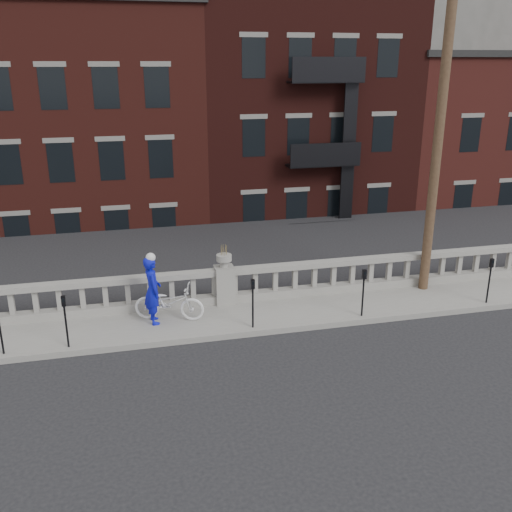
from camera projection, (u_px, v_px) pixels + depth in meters
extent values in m
plane|color=black|center=(256.00, 375.00, 13.09)|extent=(120.00, 120.00, 0.00)
cube|color=gray|center=(231.00, 318.00, 15.83)|extent=(32.00, 2.20, 0.15)
cube|color=gray|center=(225.00, 298.00, 16.63)|extent=(28.00, 0.34, 0.25)
cube|color=gray|center=(224.00, 272.00, 16.37)|extent=(28.00, 0.34, 0.16)
cube|color=gray|center=(225.00, 285.00, 16.50)|extent=(0.55, 0.55, 1.10)
cylinder|color=gray|center=(224.00, 264.00, 16.29)|extent=(0.24, 0.24, 0.20)
cylinder|color=gray|center=(224.00, 258.00, 16.23)|extent=(0.44, 0.44, 0.18)
cube|color=#605E59|center=(224.00, 373.00, 17.83)|extent=(36.00, 0.50, 5.15)
cube|color=black|center=(167.00, 249.00, 38.66)|extent=(80.00, 44.00, 0.50)
cube|color=#595651|center=(152.00, 337.00, 21.40)|extent=(16.00, 7.00, 4.00)
cube|color=#595651|center=(422.00, 97.00, 46.95)|extent=(14.00, 14.00, 18.00)
cube|color=#481914|center=(94.00, 158.00, 29.91)|extent=(10.00, 14.00, 14.00)
cube|color=black|center=(80.00, 10.00, 27.59)|extent=(10.30, 14.30, 0.30)
cube|color=#33100E|center=(277.00, 138.00, 31.87)|extent=(10.00, 14.00, 15.50)
cube|color=#5D211C|center=(435.00, 162.00, 34.64)|extent=(10.00, 14.00, 12.00)
cube|color=black|center=(446.00, 55.00, 32.64)|extent=(10.30, 14.30, 0.30)
cylinder|color=#422D1E|center=(440.00, 124.00, 16.10)|extent=(0.28, 0.28, 10.00)
cylinder|color=black|center=(1.00, 333.00, 13.57)|extent=(0.05, 0.05, 1.10)
cylinder|color=black|center=(66.00, 327.00, 13.90)|extent=(0.05, 0.05, 1.10)
cube|color=black|center=(63.00, 301.00, 13.68)|extent=(0.10, 0.08, 0.26)
cube|color=black|center=(63.00, 300.00, 13.63)|extent=(0.06, 0.01, 0.08)
cylinder|color=black|center=(253.00, 308.00, 14.93)|extent=(0.05, 0.05, 1.10)
cube|color=black|center=(253.00, 284.00, 14.71)|extent=(0.10, 0.08, 0.26)
cube|color=black|center=(253.00, 283.00, 14.66)|extent=(0.06, 0.01, 0.08)
cylinder|color=black|center=(363.00, 297.00, 15.62)|extent=(0.05, 0.05, 1.10)
cube|color=black|center=(364.00, 274.00, 15.40)|extent=(0.10, 0.08, 0.26)
cube|color=black|center=(365.00, 273.00, 15.34)|extent=(0.06, 0.01, 0.08)
cylinder|color=black|center=(489.00, 285.00, 16.48)|extent=(0.05, 0.05, 1.10)
cube|color=black|center=(492.00, 263.00, 16.26)|extent=(0.10, 0.08, 0.26)
cube|color=black|center=(493.00, 262.00, 16.21)|extent=(0.06, 0.01, 0.08)
imported|color=silver|center=(169.00, 302.00, 15.43)|extent=(2.01, 1.22, 1.00)
imported|color=#0C11B9|center=(153.00, 290.00, 15.12)|extent=(0.53, 0.73, 1.86)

